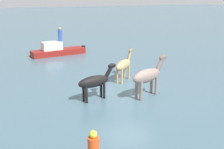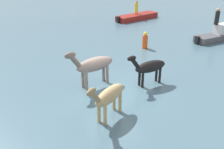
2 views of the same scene
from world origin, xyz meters
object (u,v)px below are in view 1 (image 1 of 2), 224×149
object	(u,v)px
boat_motor_center	(57,51)
person_spotter_bow	(60,35)
buoy_channel_marker	(94,149)
horse_pinto_flank	(124,65)
horse_dun_straggler	(95,81)
horse_gray_outer	(148,76)

from	to	relation	value
boat_motor_center	person_spotter_bow	bearing A→B (deg)	163.18
person_spotter_bow	buoy_channel_marker	size ratio (longest dim) A/B	1.04
horse_pinto_flank	person_spotter_bow	distance (m)	8.97
buoy_channel_marker	horse_pinto_flank	bearing A→B (deg)	-33.70
horse_dun_straggler	horse_pinto_flank	world-z (taller)	horse_pinto_flank
horse_dun_straggler	buoy_channel_marker	size ratio (longest dim) A/B	1.94
horse_dun_straggler	boat_motor_center	world-z (taller)	horse_dun_straggler
horse_gray_outer	horse_pinto_flank	distance (m)	2.89
horse_gray_outer	horse_dun_straggler	distance (m)	2.70
horse_pinto_flank	boat_motor_center	xyz separation A→B (m)	(8.86, 1.85, -0.67)
horse_gray_outer	boat_motor_center	distance (m)	11.90
horse_gray_outer	buoy_channel_marker	xyz separation A→B (m)	(-4.28, 4.66, -0.59)
horse_pinto_flank	buoy_channel_marker	size ratio (longest dim) A/B	1.77
horse_dun_straggler	person_spotter_bow	size ratio (longest dim) A/B	1.86
horse_dun_straggler	horse_pinto_flank	distance (m)	3.48
boat_motor_center	buoy_channel_marker	bearing A→B (deg)	73.92
horse_pinto_flank	buoy_channel_marker	bearing A→B (deg)	-162.65
horse_dun_straggler	boat_motor_center	distance (m)	11.09
person_spotter_bow	horse_pinto_flank	bearing A→B (deg)	-169.98
person_spotter_bow	buoy_channel_marker	xyz separation A→B (m)	(-15.97, 3.23, -1.23)
horse_gray_outer	boat_motor_center	xyz separation A→B (m)	(11.75, 1.72, -0.79)
horse_gray_outer	person_spotter_bow	xyz separation A→B (m)	(11.69, 1.43, 0.63)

